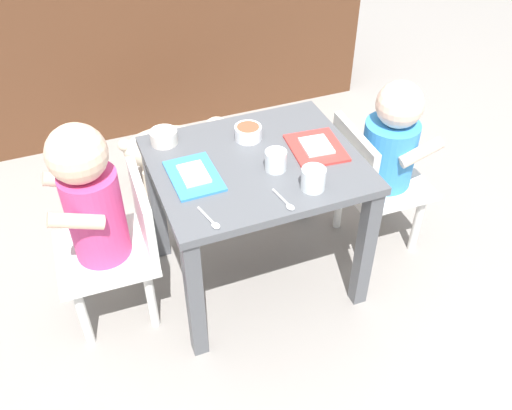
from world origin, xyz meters
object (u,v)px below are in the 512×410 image
Objects in this scene: spoon_by_right_tray at (211,220)px; dining_table at (256,185)px; food_tray_right at (316,147)px; spoon_by_left_tray at (285,202)px; water_cup_left at (313,180)px; food_tray_left at (194,175)px; dog at (176,146)px; cereal_bowl_right_side at (164,137)px; seated_child_right at (387,149)px; seated_child_left at (97,207)px; veggie_bowl_far at (248,132)px; water_cup_right at (276,162)px.

dining_table is at bearing 44.65° from spoon_by_right_tray.
food_tray_right is 1.90× the size of spoon_by_left_tray.
water_cup_left reaches higher than food_tray_right.
food_tray_left is 0.33m from water_cup_left.
dog is 0.50m from cereal_bowl_right_side.
dog is at bearing 98.28° from spoon_by_left_tray.
dining_table is 0.46m from seated_child_right.
seated_child_right reaches higher than food_tray_right.
water_cup_left is at bearing -18.99° from seated_child_left.
veggie_bowl_far is at bearing -74.06° from dog.
seated_child_left is 0.92m from seated_child_right.
spoon_by_left_tray is at bearing -162.53° from water_cup_left.
seated_child_right is 0.70m from spoon_by_right_tray.
water_cup_left is (-0.09, -0.16, 0.02)m from food_tray_right.
water_cup_right is 0.62× the size of spoon_by_right_tray.
water_cup_right reaches higher than spoon_by_right_tray.
water_cup_left is at bearing -74.89° from veggie_bowl_far.
veggie_bowl_far is at bearing -16.17° from cereal_bowl_right_side.
spoon_by_right_tray is (0.02, -0.39, -0.02)m from cereal_bowl_right_side.
dining_table is 6.01× the size of spoon_by_right_tray.
food_tray_left is 0.27m from spoon_by_left_tray.
food_tray_left is at bearing -177.43° from dining_table.
seated_child_left is at bearing 179.72° from seated_child_right.
dog is (0.35, 0.55, -0.24)m from seated_child_left.
dining_table is 0.22m from spoon_by_left_tray.
dining_table is at bearing -2.49° from seated_child_left.
seated_child_right is at bearing 25.48° from spoon_by_left_tray.
water_cup_right is 0.62× the size of spoon_by_left_tray.
cereal_bowl_right_side is at bearing 99.96° from food_tray_left.
seated_child_left is 1.55× the size of dog.
water_cup_right reaches higher than food_tray_left.
food_tray_right reaches higher than dining_table.
seated_child_right reaches higher than cereal_bowl_right_side.
veggie_bowl_far reaches higher than food_tray_right.
food_tray_left is 2.32× the size of veggie_bowl_far.
seated_child_right is 0.42m from water_cup_left.
food_tray_left is at bearing 168.12° from water_cup_right.
veggie_bowl_far reaches higher than spoon_by_left_tray.
seated_child_left is at bearing 177.51° from dining_table.
veggie_bowl_far and cereal_bowl_right_side have the same top height.
seated_child_left is 8.44× the size of cereal_bowl_right_side.
seated_child_left is 3.66× the size of food_tray_right.
veggie_bowl_far reaches higher than dog.
dog is at bearing 73.39° from cereal_bowl_right_side.
dining_table is 0.13m from water_cup_right.
seated_child_left reaches higher than seated_child_right.
food_tray_left and food_tray_right have the same top height.
spoon_by_left_tray is (0.00, -0.20, 0.09)m from dining_table.
dining_table reaches higher than dog.
seated_child_left is at bearing 161.01° from water_cup_left.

